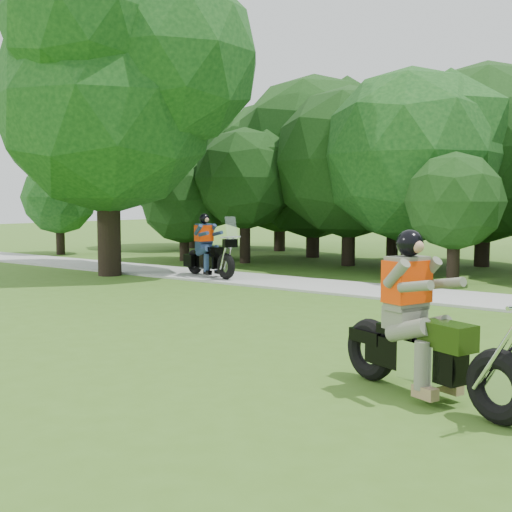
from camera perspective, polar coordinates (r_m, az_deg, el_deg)
The scene contains 5 objects.
ground at distance 7.75m, azimuth 2.37°, elevation -11.72°, with size 100.00×100.00×0.00m, color #3F661D.
walkway at distance 14.92m, azimuth 19.75°, elevation -3.76°, with size 60.00×2.20×0.06m, color #A0A09B.
big_tree_west at distance 19.92m, azimuth -12.48°, elevation 15.10°, with size 8.64×6.56×9.96m.
chopper_motorcycle at distance 7.50m, azimuth 14.39°, elevation -6.92°, with size 2.58×1.38×1.90m.
touring_motorcycle at distance 18.28m, azimuth -4.38°, elevation 0.22°, with size 2.29×1.17×1.78m.
Camera 1 is at (4.12, -6.17, 2.23)m, focal length 45.00 mm.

